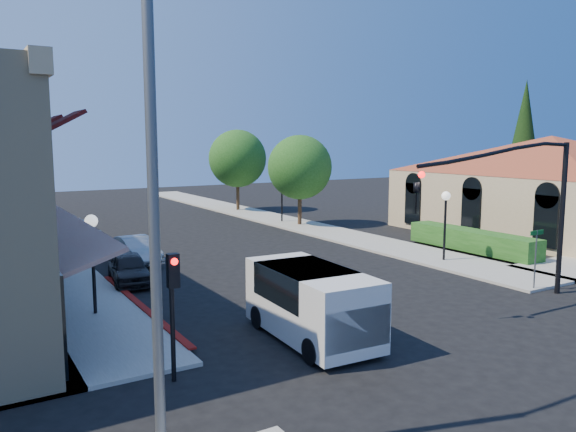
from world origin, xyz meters
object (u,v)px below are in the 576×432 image
cobra_streetlight (172,185)px  lamppost_right_near (446,208)px  lamppost_right_far (282,186)px  secondary_signal (173,293)px  parked_car_b (136,250)px  lamppost_left_near (92,239)px  parked_car_d (66,225)px  street_tree_b (237,159)px  street_name_sign (536,250)px  signal_mast_arm (529,194)px  parked_car_c (82,236)px  conifer_far (524,137)px  street_tree_a (300,167)px  lamppost_left_far (36,201)px  parked_car_a (129,268)px  white_van (312,299)px

cobra_streetlight → lamppost_right_near: 20.44m
lamppost_right_far → lamppost_right_near: bearing=-90.0°
secondary_signal → parked_car_b: (3.20, 14.43, -1.66)m
secondary_signal → lamppost_left_near: 6.63m
parked_car_d → lamppost_right_near: bearing=-59.5°
street_tree_b → street_name_sign: 29.96m
lamppost_left_near → parked_car_d: 19.01m
secondary_signal → cobra_streetlight: size_ratio=0.36×
street_tree_b → lamppost_right_far: 8.21m
signal_mast_arm → street_name_sign: 2.98m
parked_car_c → lamppost_right_far: bearing=3.8°
signal_mast_arm → cobra_streetlight: 15.45m
street_name_sign → conifer_far: bearing=37.6°
parked_car_d → lamppost_right_far: bearing=-18.2°
conifer_far → lamppost_right_far: bearing=162.9°
street_tree_a → street_name_sign: (-1.30, -19.80, -2.50)m
cobra_streetlight → parked_car_b: size_ratio=2.32×
conifer_far → cobra_streetlight: (-37.15, -20.00, -1.09)m
street_tree_a → parked_car_b: (-13.60, -6.16, -3.53)m
lamppost_right_near → parked_car_b: size_ratio=0.89×
street_tree_a → lamppost_left_far: (-17.30, 0.00, -1.46)m
lamppost_right_near → parked_car_d: bearing=128.1°
signal_mast_arm → secondary_signal: bearing=-179.6°
lamppost_right_far → parked_car_a: lamppost_right_far is taller
conifer_far → secondary_signal: (-36.00, -16.59, -4.04)m
conifer_far → parked_car_c: bearing=173.9°
cobra_streetlight → parked_car_b: bearing=76.3°
conifer_far → secondary_signal: 39.85m
secondary_signal → street_name_sign: 15.53m
lamppost_left_near → parked_car_c: 14.01m
street_tree_b → lamppost_left_near: (-17.30, -24.00, -1.81)m
white_van → parked_car_a: size_ratio=1.33×
lamppost_left_far → parked_car_b: lamppost_left_far is taller
street_tree_b → parked_car_c: street_tree_b is taller
lamppost_left_near → lamppost_left_far: (0.00, 14.00, 0.00)m
street_tree_b → lamppost_right_near: street_tree_b is taller
lamppost_left_far → parked_car_c: 3.11m
lamppost_left_far → lamppost_left_near: bearing=-90.0°
parked_car_c → parked_car_d: (0.00, 5.09, -0.03)m
cobra_streetlight → parked_car_c: 24.29m
lamppost_right_far → parked_car_d: size_ratio=0.78×
street_tree_a → lamppost_right_far: street_tree_a is taller
cobra_streetlight → lamppost_right_near: bearing=29.5°
street_tree_a → cobra_streetlight: (-17.95, -24.00, 1.07)m
secondary_signal → parked_car_b: 14.87m
lamppost_left_far → white_van: size_ratio=0.70×
lamppost_right_near → parked_car_d: size_ratio=0.78×
lamppost_right_near → signal_mast_arm: bearing=-112.1°
street_name_sign → parked_car_d: bearing=119.2°
street_tree_b → lamppost_right_far: (-0.30, -8.00, -1.81)m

